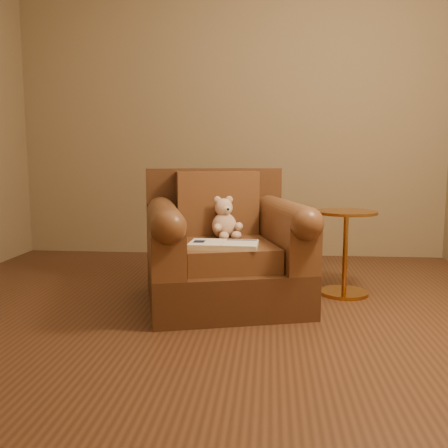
{
  "coord_description": "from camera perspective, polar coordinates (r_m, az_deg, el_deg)",
  "views": [
    {
      "loc": [
        0.39,
        -2.75,
        0.94
      ],
      "look_at": [
        0.11,
        0.31,
        0.52
      ],
      "focal_mm": 40.0,
      "sensor_mm": 36.0,
      "label": 1
    }
  ],
  "objects": [
    {
      "name": "armchair",
      "position": [
        3.22,
        -0.05,
        -3.19
      ],
      "size": [
        1.16,
        1.13,
        0.86
      ],
      "rotation": [
        0.0,
        0.0,
        0.27
      ],
      "color": "#4A2B18",
      "rests_on": "floor"
    },
    {
      "name": "teddy_bear",
      "position": [
        3.27,
        0.12,
        0.24
      ],
      "size": [
        0.21,
        0.23,
        0.28
      ],
      "rotation": [
        0.0,
        0.0,
        0.49
      ],
      "color": "beige",
      "rests_on": "armchair"
    },
    {
      "name": "floor",
      "position": [
        2.93,
        -2.67,
        -11.0
      ],
      "size": [
        4.0,
        4.0,
        0.0
      ],
      "primitive_type": "plane",
      "color": "#53301C",
      "rests_on": "ground"
    },
    {
      "name": "guidebook",
      "position": [
        2.94,
        -0.05,
        -2.37
      ],
      "size": [
        0.41,
        0.25,
        0.03
      ],
      "rotation": [
        0.0,
        0.0,
        -0.03
      ],
      "color": "beige",
      "rests_on": "armchair"
    },
    {
      "name": "side_table",
      "position": [
        3.49,
        13.68,
        -2.89
      ],
      "size": [
        0.41,
        0.41,
        0.58
      ],
      "color": "#B87932",
      "rests_on": "floor"
    },
    {
      "name": "room",
      "position": [
        2.88,
        -2.9,
        23.29
      ],
      "size": [
        4.02,
        4.02,
        2.71
      ],
      "color": "#8B7655",
      "rests_on": "ground"
    }
  ]
}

